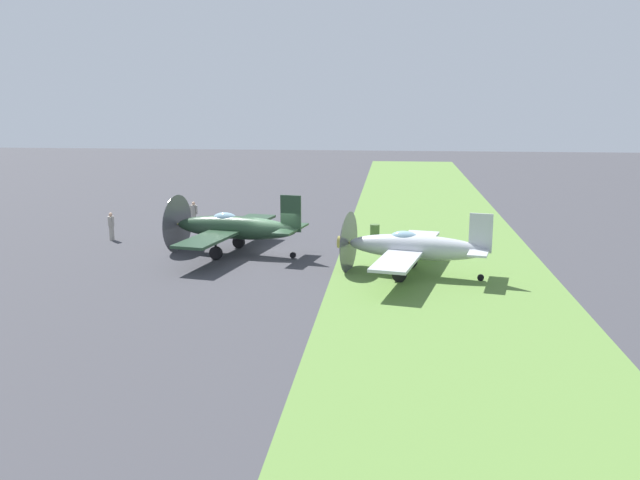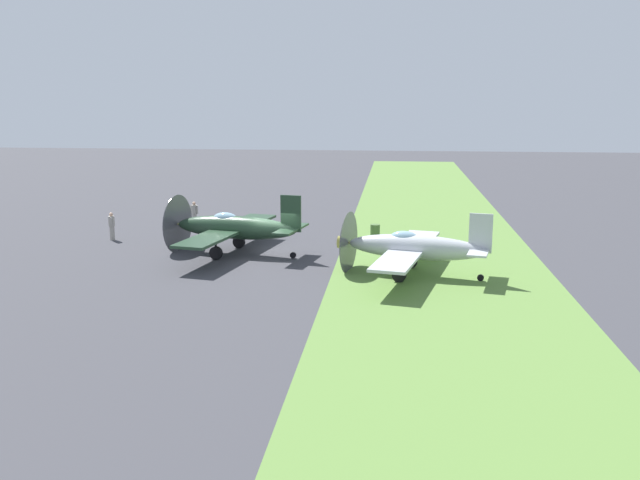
# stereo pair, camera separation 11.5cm
# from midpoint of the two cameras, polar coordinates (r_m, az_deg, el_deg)

# --- Properties ---
(ground_plane) EXTENTS (160.00, 160.00, 0.00)m
(ground_plane) POSITION_cam_midpoint_polar(r_m,az_deg,el_deg) (38.03, -3.88, -1.38)
(ground_plane) COLOR #38383D
(grass_verge) EXTENTS (120.00, 11.00, 0.01)m
(grass_verge) POSITION_cam_midpoint_polar(r_m,az_deg,el_deg) (37.54, 9.82, -1.70)
(grass_verge) COLOR #567A38
(grass_verge) RESTS_ON ground
(airplane_lead) EXTENTS (10.32, 8.23, 3.65)m
(airplane_lead) POSITION_cam_midpoint_polar(r_m,az_deg,el_deg) (38.56, -7.36, 1.05)
(airplane_lead) COLOR #233D28
(airplane_lead) RESTS_ON ground
(airplane_wingman) EXTENTS (9.70, 7.75, 3.44)m
(airplane_wingman) POSITION_cam_midpoint_polar(r_m,az_deg,el_deg) (33.90, 7.66, -0.59)
(airplane_wingman) COLOR #B2B7BC
(airplane_wingman) RESTS_ON ground
(ground_crew_chief) EXTENTS (0.61, 0.38, 1.73)m
(ground_crew_chief) POSITION_cam_midpoint_polar(r_m,az_deg,el_deg) (44.10, -17.13, 1.15)
(ground_crew_chief) COLOR #9E998E
(ground_crew_chief) RESTS_ON ground
(ground_crew_mechanic) EXTENTS (0.38, 0.59, 1.73)m
(ground_crew_mechanic) POSITION_cam_midpoint_polar(r_m,az_deg,el_deg) (47.40, -10.57, 2.18)
(ground_crew_mechanic) COLOR #9E998E
(ground_crew_mechanic) RESTS_ON ground
(fuel_drum) EXTENTS (0.60, 0.60, 0.90)m
(fuel_drum) POSITION_cam_midpoint_polar(r_m,az_deg,el_deg) (42.85, 4.52, 0.72)
(fuel_drum) COLOR #476633
(fuel_drum) RESTS_ON ground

